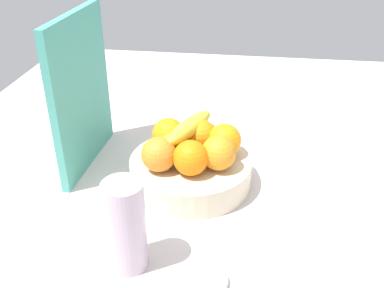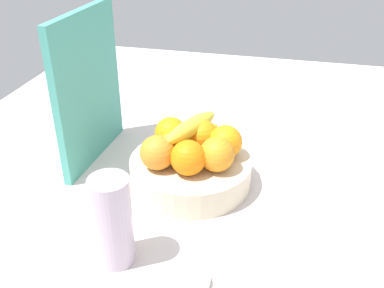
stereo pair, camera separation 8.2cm
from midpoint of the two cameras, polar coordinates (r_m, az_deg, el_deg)
name	(u,v)px [view 2 (the right image)]	position (r cm, az deg, el deg)	size (l,w,h in cm)	color
ground_plane	(193,183)	(103.48, 2.40, -5.07)	(180.00, 140.00, 3.00)	silver
fruit_bowl	(192,171)	(98.98, 2.38, -3.64)	(27.12, 27.12, 6.23)	beige
orange_front_left	(217,154)	(92.38, 5.78, -1.41)	(7.49, 7.49, 7.49)	orange
orange_front_right	(225,142)	(97.14, 6.77, 0.20)	(7.49, 7.49, 7.49)	orange
orange_center	(202,136)	(99.10, 3.62, 1.00)	(7.49, 7.49, 7.49)	orange
orange_back_left	(171,133)	(99.97, -0.40, 1.33)	(7.49, 7.49, 7.49)	orange
orange_back_right	(157,153)	(92.58, -1.98, -1.18)	(7.49, 7.49, 7.49)	orange
orange_top_stack	(188,158)	(90.79, 2.10, -1.87)	(7.49, 7.49, 7.49)	orange
banana_bunch	(188,136)	(97.78, 1.87, 0.93)	(17.20, 16.54, 8.40)	yellow
cutting_board	(88,88)	(104.86, -11.07, 7.03)	(28.00, 1.80, 36.00)	teal
thermos_tumbler	(112,221)	(77.00, -7.23, -9.98)	(7.00, 7.00, 17.24)	#BEADC0
jar_lid	(190,281)	(77.70, 2.92, -17.45)	(6.83, 6.83, 1.13)	silver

